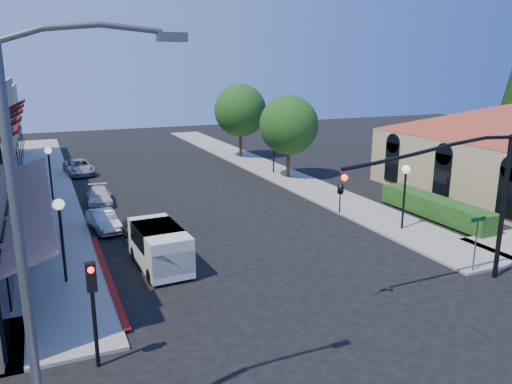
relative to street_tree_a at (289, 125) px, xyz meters
name	(u,v)px	position (x,y,z in m)	size (l,w,h in m)	color
ground	(355,334)	(-8.80, -22.00, -4.19)	(120.00, 120.00, 0.00)	black
sidewalk_left	(47,185)	(-17.55, 5.00, -4.13)	(3.50, 50.00, 0.12)	gray
sidewalk_right	(261,166)	(-0.05, 5.00, -4.13)	(3.50, 50.00, 0.12)	gray
curb_red_strip	(107,277)	(-15.70, -14.00, -4.19)	(0.25, 10.00, 0.06)	maroon
hedge	(434,218)	(2.90, -13.00, -4.19)	(1.40, 8.00, 1.10)	#183D11
street_tree_a	(289,125)	(0.00, 0.00, 0.00)	(4.56, 4.56, 6.48)	#332514
street_tree_b	(240,110)	(0.00, 10.00, 0.35)	(4.94, 4.94, 7.02)	#332514
signal_mast_arm	(466,187)	(-2.94, -20.50, -0.11)	(8.01, 0.39, 6.00)	black
secondary_signal	(93,295)	(-16.80, -20.59, -1.88)	(0.28, 0.42, 3.32)	black
cobra_streetlight	(39,239)	(-17.95, -24.00, 1.07)	(3.60, 0.25, 9.31)	#595B5E
street_name_sign	(477,235)	(-1.30, -19.80, -2.50)	(0.80, 0.06, 2.50)	#595B5E
lamppost_left_near	(60,219)	(-17.30, -14.00, -1.46)	(0.44, 0.44, 3.57)	black
lamppost_left_far	(49,160)	(-17.30, 0.00, -1.46)	(0.44, 0.44, 3.57)	black
lamppost_right_near	(405,181)	(-0.30, -14.00, -1.46)	(0.44, 0.44, 3.57)	black
lamppost_right_far	(274,141)	(-0.30, 2.00, -1.46)	(0.44, 0.44, 3.57)	black
white_van	(160,245)	(-13.40, -13.92, -3.13)	(2.01, 4.24, 1.84)	silver
parked_car_a	(139,231)	(-13.60, -10.04, -3.67)	(1.23, 3.07, 1.05)	black
parked_car_b	(104,221)	(-15.00, -7.58, -3.65)	(1.15, 3.31, 1.09)	#9B9CA0
parked_car_c	(99,196)	(-14.58, -2.00, -3.67)	(1.47, 3.61, 1.05)	silver
parked_car_d	(79,167)	(-15.00, 8.12, -3.59)	(2.01, 4.35, 1.21)	#ABACB0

